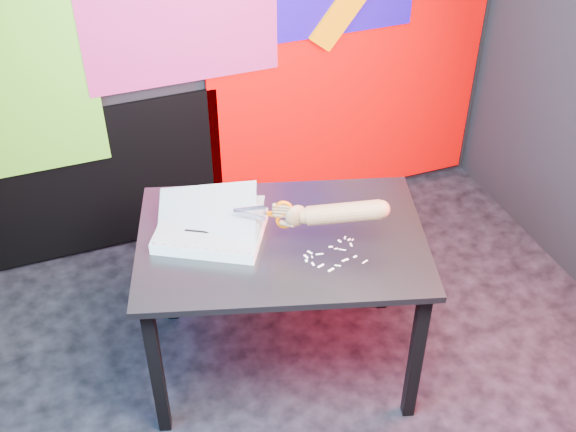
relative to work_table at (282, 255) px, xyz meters
name	(u,v)px	position (x,y,z in m)	size (l,w,h in m)	color
room	(361,154)	(0.14, -0.37, 0.69)	(3.01, 3.01, 2.71)	black
backdrop	(245,69)	(0.20, 1.09, 0.30)	(2.88, 0.05, 2.08)	#F00000
work_table	(282,255)	(0.00, 0.00, 0.00)	(1.34, 1.07, 0.75)	black
printout_stack	(210,230)	(-0.27, 0.11, 0.12)	(0.52, 0.47, 0.22)	white
scissors	(280,214)	(-0.02, -0.04, 0.24)	(0.21, 0.12, 0.13)	#A2A1C1
hand_forearm	(336,213)	(0.17, -0.14, 0.27)	(0.40, 0.24, 0.15)	#8D6344
paper_clippings	(332,255)	(0.15, -0.17, 0.09)	(0.23, 0.18, 0.00)	white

